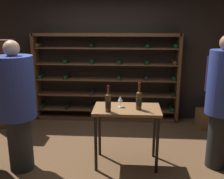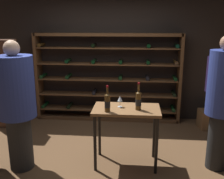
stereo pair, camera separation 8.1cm
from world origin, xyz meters
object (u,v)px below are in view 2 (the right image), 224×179
(tasting_table, at_px, (126,116))
(wine_crate, at_px, (211,119))
(wine_bottle_amber_reserve, at_px, (138,100))
(wine_glass_stemmed_right, at_px, (120,99))
(wine_rack, at_px, (108,78))
(display_cabinet, at_px, (6,84))
(person_guest_plum_blouse, at_px, (222,98))
(person_host_in_suit, at_px, (17,102))
(wine_bottle_red_label, at_px, (107,102))

(tasting_table, bearing_deg, wine_crate, 42.55)
(tasting_table, distance_m, wine_bottle_amber_reserve, 0.31)
(wine_glass_stemmed_right, bearing_deg, wine_crate, 40.02)
(wine_crate, bearing_deg, wine_rack, 171.47)
(tasting_table, relative_size, display_cabinet, 0.55)
(person_guest_plum_blouse, height_order, wine_glass_stemmed_right, person_guest_plum_blouse)
(person_host_in_suit, relative_size, person_guest_plum_blouse, 0.96)
(person_guest_plum_blouse, xyz_separation_m, wine_glass_stemmed_right, (-1.39, 0.04, -0.06))
(wine_rack, distance_m, tasting_table, 1.88)
(person_host_in_suit, distance_m, wine_bottle_red_label, 1.24)
(wine_crate, relative_size, wine_bottle_amber_reserve, 1.25)
(person_guest_plum_blouse, relative_size, wine_crate, 3.94)
(wine_bottle_amber_reserve, xyz_separation_m, wine_glass_stemmed_right, (-0.26, 0.10, -0.02))
(person_guest_plum_blouse, relative_size, wine_glass_stemmed_right, 11.77)
(wine_bottle_red_label, bearing_deg, wine_crate, 41.61)
(wine_bottle_red_label, height_order, wine_glass_stemmed_right, wine_bottle_red_label)
(person_host_in_suit, distance_m, wine_glass_stemmed_right, 1.42)
(wine_rack, xyz_separation_m, display_cabinet, (-1.98, -0.53, -0.04))
(display_cabinet, bearing_deg, tasting_table, -27.98)
(person_host_in_suit, height_order, wine_crate, person_host_in_suit)
(wine_crate, bearing_deg, wine_glass_stemmed_right, -139.98)
(wine_bottle_red_label, bearing_deg, person_guest_plum_blouse, 6.89)
(tasting_table, bearing_deg, wine_glass_stemmed_right, 153.45)
(display_cabinet, xyz_separation_m, wine_bottle_red_label, (2.18, -1.47, 0.13))
(wine_rack, bearing_deg, wine_glass_stemmed_right, -78.70)
(person_host_in_suit, height_order, wine_glass_stemmed_right, person_host_in_suit)
(person_host_in_suit, xyz_separation_m, wine_bottle_red_label, (1.24, 0.07, 0.00))
(tasting_table, distance_m, wine_bottle_red_label, 0.40)
(wine_glass_stemmed_right, bearing_deg, tasting_table, -26.55)
(wine_glass_stemmed_right, bearing_deg, wine_bottle_amber_reserve, -20.84)
(display_cabinet, height_order, wine_glass_stemmed_right, display_cabinet)
(wine_crate, height_order, display_cabinet, display_cabinet)
(wine_crate, relative_size, display_cabinet, 0.28)
(wine_rack, distance_m, wine_crate, 2.23)
(wine_bottle_amber_reserve, relative_size, wine_bottle_red_label, 1.06)
(person_guest_plum_blouse, distance_m, wine_glass_stemmed_right, 1.39)
(display_cabinet, distance_m, wine_bottle_amber_reserve, 2.93)
(wine_crate, bearing_deg, person_guest_plum_blouse, -102.96)
(wine_bottle_amber_reserve, distance_m, wine_glass_stemmed_right, 0.28)
(wine_rack, height_order, wine_bottle_amber_reserve, wine_rack)
(person_host_in_suit, distance_m, wine_crate, 3.68)
(wine_rack, bearing_deg, wine_bottle_amber_reserve, -71.82)
(person_host_in_suit, height_order, wine_bottle_red_label, person_host_in_suit)
(wine_rack, height_order, wine_crate, wine_rack)
(person_guest_plum_blouse, distance_m, wine_crate, 1.76)
(display_cabinet, bearing_deg, wine_bottle_amber_reserve, -27.35)
(display_cabinet, xyz_separation_m, wine_bottle_amber_reserve, (2.60, -1.34, 0.14))
(person_guest_plum_blouse, bearing_deg, wine_crate, -32.64)
(wine_rack, height_order, tasting_table, wine_rack)
(wine_rack, xyz_separation_m, wine_bottle_amber_reserve, (0.61, -1.87, 0.09))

